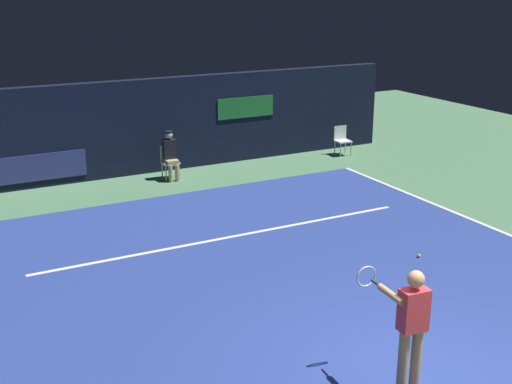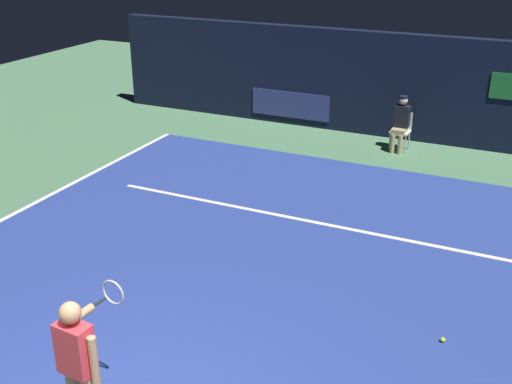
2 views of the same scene
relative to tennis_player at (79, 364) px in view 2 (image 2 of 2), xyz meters
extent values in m
plane|color=#4C7A56|center=(0.34, 4.21, -0.99)|extent=(31.47, 31.47, 0.00)
cube|color=navy|center=(0.34, 4.21, -0.98)|extent=(10.60, 10.14, 0.01)
cube|color=white|center=(-4.91, 4.21, -0.97)|extent=(0.10, 10.14, 0.01)
cube|color=white|center=(0.34, 5.99, -0.97)|extent=(8.27, 0.10, 0.01)
cube|color=black|center=(0.34, 11.60, 0.31)|extent=(15.63, 0.30, 2.60)
cube|color=navy|center=(-2.40, 11.44, -0.44)|extent=(2.20, 0.04, 0.70)
cube|color=#D8333F|center=(0.00, -0.03, 0.21)|extent=(0.38, 0.25, 0.56)
sphere|color=tan|center=(0.00, -0.03, 0.63)|extent=(0.22, 0.22, 0.22)
cylinder|color=tan|center=(-0.18, 0.21, 0.36)|extent=(0.13, 0.51, 0.09)
cylinder|color=tan|center=(0.22, -0.03, 0.13)|extent=(0.09, 0.09, 0.56)
cylinder|color=black|center=(-0.15, 0.51, 0.36)|extent=(0.06, 0.30, 0.03)
torus|color=#B2B2B7|center=(-0.13, 0.79, 0.36)|extent=(0.30, 0.05, 0.30)
cube|color=white|center=(0.77, 10.62, -0.53)|extent=(0.46, 0.42, 0.04)
cube|color=white|center=(0.78, 10.82, -0.30)|extent=(0.42, 0.05, 0.42)
cylinder|color=#B2B2B7|center=(0.58, 10.46, -0.76)|extent=(0.03, 0.03, 0.46)
cylinder|color=#B2B2B7|center=(0.95, 10.44, -0.76)|extent=(0.03, 0.03, 0.46)
cylinder|color=#B2B2B7|center=(0.59, 10.80, -0.76)|extent=(0.03, 0.03, 0.46)
cylinder|color=#B2B2B7|center=(0.96, 10.78, -0.76)|extent=(0.03, 0.03, 0.46)
cube|color=tan|center=(0.77, 10.54, -0.49)|extent=(0.34, 0.41, 0.14)
cylinder|color=tan|center=(0.67, 10.36, -0.76)|extent=(0.11, 0.11, 0.46)
cylinder|color=tan|center=(0.85, 10.36, -0.76)|extent=(0.11, 0.11, 0.46)
cube|color=black|center=(0.77, 10.66, -0.16)|extent=(0.35, 0.23, 0.52)
sphere|color=#DBAD89|center=(0.77, 10.66, 0.22)|extent=(0.20, 0.20, 0.20)
cylinder|color=#141933|center=(0.77, 10.66, 0.31)|extent=(0.19, 0.19, 0.04)
sphere|color=#CCE033|center=(3.10, 3.33, -0.94)|extent=(0.07, 0.07, 0.07)
camera|label=1|loc=(-5.23, -5.73, 4.14)|focal=46.70mm
camera|label=2|loc=(3.82, -3.95, 4.11)|focal=44.70mm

